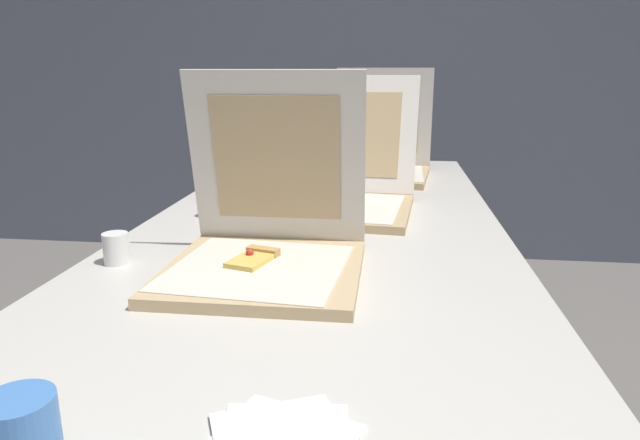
{
  "coord_description": "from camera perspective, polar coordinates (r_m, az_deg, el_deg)",
  "views": [
    {
      "loc": [
        0.17,
        -0.78,
        1.15
      ],
      "look_at": [
        0.02,
        0.45,
        0.81
      ],
      "focal_mm": 31.49,
      "sensor_mm": 36.0,
      "label": 1
    }
  ],
  "objects": [
    {
      "name": "table",
      "position": [
        1.48,
        0.04,
        -2.24
      ],
      "size": [
        0.94,
        2.25,
        0.75
      ],
      "color": "beige",
      "rests_on": "ground"
    },
    {
      "name": "pizza_box_front",
      "position": [
        1.13,
        -5.49,
        -2.43
      ],
      "size": [
        0.38,
        0.38,
        0.4
      ],
      "rotation": [
        0.0,
        0.0,
        0.0
      ],
      "color": "tan",
      "rests_on": "table"
    },
    {
      "name": "cup_white_near_left",
      "position": [
        1.25,
        -20.02,
        -2.73
      ],
      "size": [
        0.05,
        0.05,
        0.07
      ],
      "primitive_type": "cylinder",
      "color": "white",
      "rests_on": "table"
    },
    {
      "name": "wall_back",
      "position": [
        3.52,
        4.49,
        17.47
      ],
      "size": [
        10.0,
        0.1,
        2.6
      ],
      "primitive_type": "cube",
      "color": "slate",
      "rests_on": "ground"
    },
    {
      "name": "pizza_box_middle",
      "position": [
        1.63,
        2.56,
        3.01
      ],
      "size": [
        0.42,
        0.55,
        0.38
      ],
      "rotation": [
        0.0,
        0.0,
        -0.09
      ],
      "color": "tan",
      "rests_on": "table"
    },
    {
      "name": "cup_white_mid",
      "position": [
        1.57,
        -10.89,
        1.51
      ],
      "size": [
        0.05,
        0.05,
        0.07
      ],
      "primitive_type": "cylinder",
      "color": "white",
      "rests_on": "table"
    },
    {
      "name": "pizza_box_back",
      "position": [
        2.15,
        5.84,
        5.95
      ],
      "size": [
        0.42,
        0.42,
        0.4
      ],
      "rotation": [
        0.0,
        0.0,
        -0.11
      ],
      "color": "tan",
      "rests_on": "table"
    }
  ]
}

